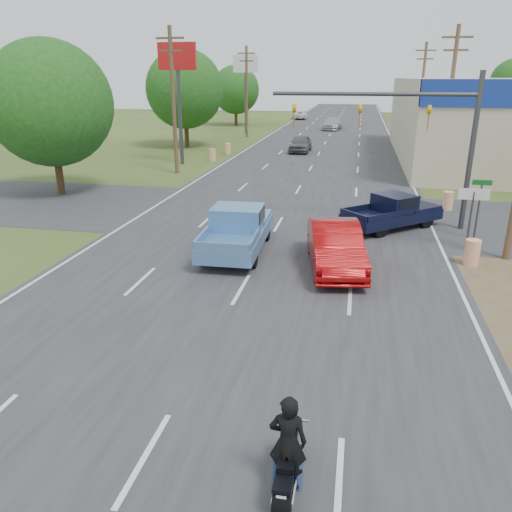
% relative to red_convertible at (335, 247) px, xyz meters
% --- Properties ---
extents(ground, '(200.00, 200.00, 0.00)m').
position_rel_red_convertible_xyz_m(ground, '(-2.95, -10.67, -0.84)').
color(ground, '#37441B').
rests_on(ground, ground).
extents(main_road, '(15.00, 180.00, 0.02)m').
position_rel_red_convertible_xyz_m(main_road, '(-2.95, 29.33, -0.83)').
color(main_road, '#2D2D30').
rests_on(main_road, ground).
extents(cross_road, '(120.00, 10.00, 0.02)m').
position_rel_red_convertible_xyz_m(cross_road, '(-2.95, 7.33, -0.83)').
color(cross_road, '#2D2D30').
rests_on(cross_road, ground).
extents(utility_pole_2, '(2.00, 0.28, 10.00)m').
position_rel_red_convertible_xyz_m(utility_pole_2, '(6.55, 20.33, 4.48)').
color(utility_pole_2, '#4C3823').
rests_on(utility_pole_2, ground).
extents(utility_pole_3, '(2.00, 0.28, 10.00)m').
position_rel_red_convertible_xyz_m(utility_pole_3, '(6.55, 38.33, 4.48)').
color(utility_pole_3, '#4C3823').
rests_on(utility_pole_3, ground).
extents(utility_pole_5, '(2.00, 0.28, 10.00)m').
position_rel_red_convertible_xyz_m(utility_pole_5, '(-12.45, 17.33, 4.48)').
color(utility_pole_5, '#4C3823').
rests_on(utility_pole_5, ground).
extents(utility_pole_6, '(2.00, 0.28, 10.00)m').
position_rel_red_convertible_xyz_m(utility_pole_6, '(-12.45, 41.33, 4.48)').
color(utility_pole_6, '#4C3823').
rests_on(utility_pole_6, ground).
extents(tree_0, '(7.14, 7.14, 8.84)m').
position_rel_red_convertible_xyz_m(tree_0, '(-16.95, 9.33, 4.42)').
color(tree_0, '#422D19').
rests_on(tree_0, ground).
extents(tree_1, '(7.56, 7.56, 9.36)m').
position_rel_red_convertible_xyz_m(tree_1, '(-16.45, 31.33, 4.73)').
color(tree_1, '#422D19').
rests_on(tree_1, ground).
extents(tree_2, '(6.72, 6.72, 8.32)m').
position_rel_red_convertible_xyz_m(tree_2, '(-17.15, 55.33, 4.11)').
color(tree_2, '#422D19').
rests_on(tree_2, ground).
extents(tree_4, '(9.24, 9.24, 11.44)m').
position_rel_red_convertible_xyz_m(tree_4, '(-57.95, 64.33, 5.97)').
color(tree_4, '#422D19').
rests_on(tree_4, ground).
extents(tree_6, '(8.82, 8.82, 10.92)m').
position_rel_red_convertible_xyz_m(tree_6, '(-32.95, 84.33, 5.66)').
color(tree_6, '#422D19').
rests_on(tree_6, ground).
extents(barrel_0, '(0.56, 0.56, 1.00)m').
position_rel_red_convertible_xyz_m(barrel_0, '(5.05, 1.33, -0.34)').
color(barrel_0, orange).
rests_on(barrel_0, ground).
extents(barrel_1, '(0.56, 0.56, 1.00)m').
position_rel_red_convertible_xyz_m(barrel_1, '(5.45, 9.83, -0.34)').
color(barrel_1, orange).
rests_on(barrel_1, ground).
extents(barrel_2, '(0.56, 0.56, 1.00)m').
position_rel_red_convertible_xyz_m(barrel_2, '(-11.45, 23.33, -0.34)').
color(barrel_2, orange).
rests_on(barrel_2, ground).
extents(barrel_3, '(0.56, 0.56, 1.00)m').
position_rel_red_convertible_xyz_m(barrel_3, '(-11.15, 27.33, -0.34)').
color(barrel_3, orange).
rests_on(barrel_3, ground).
extents(pole_sign_left_near, '(3.00, 0.35, 9.20)m').
position_rel_red_convertible_xyz_m(pole_sign_left_near, '(-13.45, 21.33, 6.33)').
color(pole_sign_left_near, '#3F3F44').
rests_on(pole_sign_left_near, ground).
extents(pole_sign_left_far, '(3.00, 0.35, 9.20)m').
position_rel_red_convertible_xyz_m(pole_sign_left_far, '(-13.45, 45.33, 6.33)').
color(pole_sign_left_far, '#3F3F44').
rests_on(pole_sign_left_far, ground).
extents(lane_sign, '(1.20, 0.08, 2.52)m').
position_rel_red_convertible_xyz_m(lane_sign, '(5.25, 3.33, 1.06)').
color(lane_sign, '#3F3F44').
rests_on(lane_sign, ground).
extents(street_name_sign, '(0.80, 0.08, 2.61)m').
position_rel_red_convertible_xyz_m(street_name_sign, '(5.85, 4.83, 0.77)').
color(street_name_sign, '#3F3F44').
rests_on(street_name_sign, ground).
extents(signal_mast, '(9.12, 0.40, 7.00)m').
position_rel_red_convertible_xyz_m(signal_mast, '(2.87, 6.33, 3.96)').
color(signal_mast, '#3F3F44').
rests_on(signal_mast, ground).
extents(red_convertible, '(2.60, 5.33, 1.68)m').
position_rel_red_convertible_xyz_m(red_convertible, '(0.00, 0.00, 0.00)').
color(red_convertible, '#930607').
rests_on(red_convertible, ground).
extents(motorcycle, '(0.59, 1.91, 0.97)m').
position_rel_red_convertible_xyz_m(motorcycle, '(-0.24, -10.90, -0.41)').
color(motorcycle, black).
rests_on(motorcycle, ground).
extents(rider, '(0.65, 0.43, 1.77)m').
position_rel_red_convertible_xyz_m(rider, '(-0.24, -10.86, 0.05)').
color(rider, black).
rests_on(rider, ground).
extents(blue_pickup, '(2.34, 5.68, 1.86)m').
position_rel_red_convertible_xyz_m(blue_pickup, '(-3.98, 1.22, 0.10)').
color(blue_pickup, black).
rests_on(blue_pickup, ground).
extents(navy_pickup, '(4.85, 4.64, 1.61)m').
position_rel_red_convertible_xyz_m(navy_pickup, '(2.42, 5.84, -0.03)').
color(navy_pickup, black).
rests_on(navy_pickup, ground).
extents(distant_car_grey, '(1.90, 4.57, 1.55)m').
position_rel_red_convertible_xyz_m(distant_car_grey, '(-4.78, 30.04, -0.07)').
color(distant_car_grey, '#525257').
rests_on(distant_car_grey, ground).
extents(distant_car_silver, '(2.75, 5.59, 1.56)m').
position_rel_red_convertible_xyz_m(distant_car_silver, '(-3.04, 51.94, -0.06)').
color(distant_car_silver, '#B0B0B5').
rests_on(distant_car_silver, ground).
extents(distant_car_white, '(3.01, 5.18, 1.36)m').
position_rel_red_convertible_xyz_m(distant_car_white, '(-9.45, 68.71, -0.16)').
color(distant_car_white, white).
rests_on(distant_car_white, ground).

